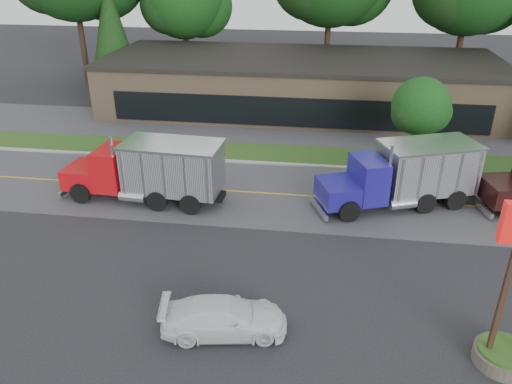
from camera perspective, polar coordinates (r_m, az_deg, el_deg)
ground at (r=20.64m, az=-5.26°, el=-11.03°), size 140.00×140.00×0.00m
road at (r=28.17m, az=-1.21°, el=-0.01°), size 60.00×8.00×0.02m
center_line at (r=28.17m, az=-1.21°, el=-0.01°), size 60.00×0.12×0.01m
curb at (r=31.94m, az=-0.02°, el=3.29°), size 60.00×0.30×0.12m
grass_verge at (r=33.59m, az=0.42°, el=4.47°), size 60.00×3.40×0.03m
far_parking at (r=38.25m, az=1.42°, el=7.22°), size 60.00×7.00×0.02m
strip_mall at (r=43.26m, az=5.11°, el=12.15°), size 32.00×12.00×4.00m
tree_far_b at (r=52.15m, az=-8.09°, el=20.91°), size 8.60×8.10×12.27m
evergreen_left at (r=50.60m, az=-16.25°, el=17.55°), size 4.54×4.54×10.31m
tree_verge at (r=32.79m, az=18.37°, el=8.98°), size 3.82×3.59×5.44m
dump_truck_red at (r=27.15m, az=-11.82°, el=2.56°), size 8.92×3.17×3.36m
dump_truck_blue at (r=27.27m, az=16.82°, el=2.06°), size 8.63×5.22×3.36m
rally_car at (r=18.29m, az=-3.66°, el=-14.05°), size 4.72×2.54×1.30m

